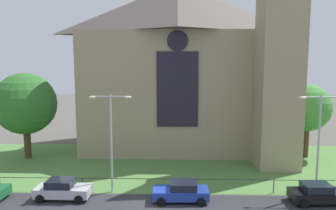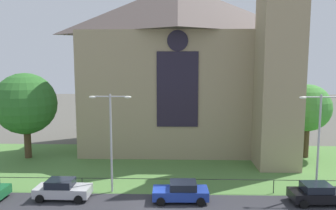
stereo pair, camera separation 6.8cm
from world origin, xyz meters
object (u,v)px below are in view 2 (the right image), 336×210
(tree_left_far, at_px, (26,104))
(parked_car_silver, at_px, (63,189))
(streetlamp_near, at_px, (111,130))
(parked_car_black, at_px, (318,194))
(church_building, at_px, (184,65))
(streetlamp_far, at_px, (319,131))
(tree_right_far, at_px, (307,108))
(parked_car_blue, at_px, (181,192))

(tree_left_far, height_order, parked_car_silver, tree_left_far)
(streetlamp_near, bearing_deg, parked_car_black, -6.12)
(church_building, height_order, parked_car_black, church_building)
(parked_car_silver, xyz_separation_m, parked_car_black, (19.44, -0.30, 0.00))
(streetlamp_far, distance_m, parked_car_black, 4.74)
(streetlamp_near, xyz_separation_m, streetlamp_far, (16.43, -0.00, 0.00))
(streetlamp_near, distance_m, parked_car_silver, 5.83)
(streetlamp_far, bearing_deg, church_building, 125.53)
(tree_right_far, height_order, streetlamp_far, tree_right_far)
(church_building, distance_m, parked_car_blue, 18.72)
(streetlamp_near, distance_m, parked_car_black, 16.54)
(tree_left_far, bearing_deg, church_building, 15.95)
(tree_left_far, relative_size, streetlamp_near, 1.17)
(church_building, xyz_separation_m, streetlamp_near, (-6.08, -14.50, -5.14))
(tree_left_far, relative_size, parked_car_silver, 2.24)
(church_building, bearing_deg, parked_car_blue, -91.68)
(parked_car_silver, relative_size, parked_car_black, 0.99)
(church_building, relative_size, streetlamp_near, 3.23)
(tree_left_far, height_order, streetlamp_near, tree_left_far)
(tree_right_far, relative_size, parked_car_black, 1.92)
(church_building, height_order, streetlamp_far, church_building)
(church_building, bearing_deg, tree_right_far, -15.88)
(tree_left_far, xyz_separation_m, streetlamp_far, (27.78, -9.52, -0.92))
(streetlamp_far, bearing_deg, parked_car_blue, -171.57)
(parked_car_silver, distance_m, parked_car_blue, 9.19)
(church_building, bearing_deg, streetlamp_far, -54.47)
(streetlamp_near, xyz_separation_m, parked_car_black, (15.86, -1.70, -4.39))
(parked_car_blue, relative_size, parked_car_black, 0.99)
(tree_left_far, xyz_separation_m, parked_car_blue, (16.95, -11.12, -5.31))
(tree_right_far, height_order, streetlamp_near, tree_right_far)
(streetlamp_far, relative_size, parked_car_blue, 1.90)
(parked_car_blue, bearing_deg, tree_left_far, -34.54)
(tree_right_far, height_order, parked_car_black, tree_right_far)
(parked_car_blue, bearing_deg, church_building, -92.95)
(parked_car_black, bearing_deg, parked_car_blue, 177.34)
(streetlamp_near, height_order, streetlamp_far, streetlamp_far)
(parked_car_blue, bearing_deg, parked_car_black, 178.19)
(tree_left_far, xyz_separation_m, parked_car_silver, (7.77, -10.92, -5.31))
(church_building, height_order, parked_car_silver, church_building)
(streetlamp_near, xyz_separation_m, parked_car_silver, (-3.58, -1.40, -4.39))
(church_building, relative_size, parked_car_blue, 6.13)
(parked_car_silver, bearing_deg, streetlamp_far, 4.80)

